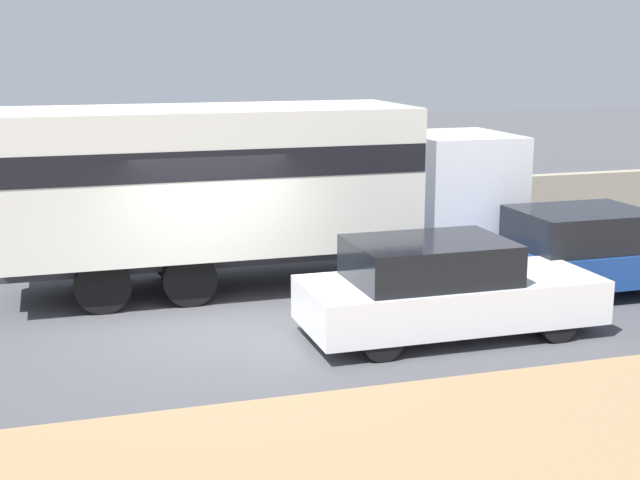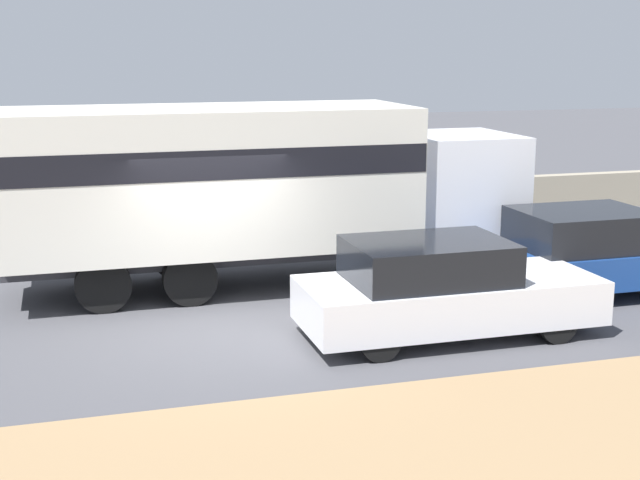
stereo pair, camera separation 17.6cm
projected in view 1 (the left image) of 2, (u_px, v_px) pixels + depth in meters
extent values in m
plane|color=#47474C|center=(228.00, 332.00, 13.35)|extent=(80.00, 80.00, 0.00)
cube|color=gray|center=(162.00, 213.00, 20.36)|extent=(60.00, 0.35, 0.91)
cube|color=silver|center=(450.00, 192.00, 16.74)|extent=(2.17, 2.19, 2.20)
cube|color=black|center=(502.00, 167.00, 16.95)|extent=(0.06, 1.86, 0.97)
cube|color=#2D2D33|center=(211.00, 252.00, 15.61)|extent=(6.98, 1.43, 0.25)
cube|color=silver|center=(209.00, 177.00, 15.33)|extent=(6.98, 2.60, 2.39)
cube|color=black|center=(208.00, 156.00, 15.25)|extent=(6.94, 2.62, 0.48)
cylinder|color=black|center=(429.00, 237.00, 17.83)|extent=(0.90, 0.28, 0.90)
cylinder|color=black|center=(470.00, 258.00, 16.10)|extent=(0.90, 0.28, 0.90)
cylinder|color=black|center=(96.00, 259.00, 15.97)|extent=(0.90, 0.28, 0.90)
cylinder|color=black|center=(103.00, 286.00, 14.25)|extent=(0.90, 0.28, 0.90)
cylinder|color=black|center=(174.00, 254.00, 16.37)|extent=(0.90, 0.28, 0.90)
cylinder|color=black|center=(190.00, 279.00, 14.64)|extent=(0.90, 0.28, 0.90)
cube|color=silver|center=(450.00, 299.00, 13.14)|extent=(4.39, 1.75, 0.65)
cube|color=black|center=(429.00, 260.00, 12.91)|extent=(2.28, 1.61, 0.59)
cylinder|color=black|center=(507.00, 295.00, 14.29)|extent=(0.58, 0.20, 0.58)
cylinder|color=black|center=(558.00, 322.00, 12.88)|extent=(0.58, 0.20, 0.58)
cylinder|color=black|center=(346.00, 309.00, 13.51)|extent=(0.58, 0.20, 0.58)
cylinder|color=black|center=(382.00, 340.00, 12.10)|extent=(0.58, 0.20, 0.58)
cube|color=navy|center=(596.00, 261.00, 15.41)|extent=(4.20, 1.87, 0.57)
cube|color=black|center=(581.00, 228.00, 15.18)|extent=(2.18, 1.72, 0.64)
cylinder|color=black|center=(630.00, 257.00, 16.59)|extent=(0.71, 0.20, 0.71)
cylinder|color=black|center=(505.00, 267.00, 15.84)|extent=(0.71, 0.20, 0.71)
cylinder|color=black|center=(554.00, 290.00, 14.32)|extent=(0.71, 0.20, 0.71)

